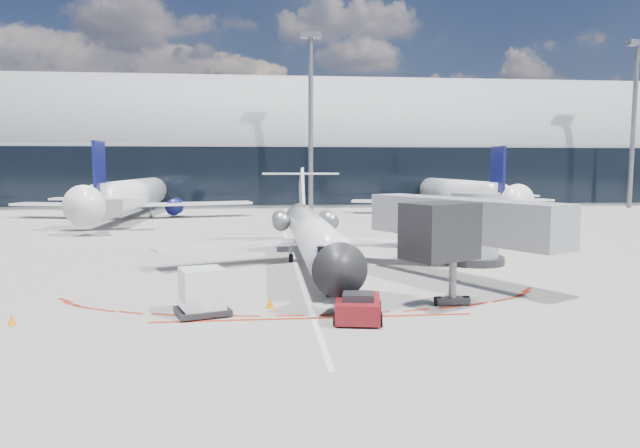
{
  "coord_description": "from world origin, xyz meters",
  "views": [
    {
      "loc": [
        -2.18,
        -35.55,
        6.58
      ],
      "look_at": [
        1.28,
        -1.74,
        3.11
      ],
      "focal_mm": 32.0,
      "sensor_mm": 36.0,
      "label": 1
    }
  ],
  "objects": [
    {
      "name": "pushback_tug",
      "position": [
        1.89,
        -11.91,
        0.54
      ],
      "size": [
        2.46,
        4.82,
        1.23
      ],
      "rotation": [
        0.0,
        0.0,
        -0.18
      ],
      "color": "#5D0D0E",
      "rests_on": "ground"
    },
    {
      "name": "bg_airliner_2",
      "position": [
        24.66,
        41.81,
        5.5
      ],
      "size": [
        33.97,
        35.97,
        10.99
      ],
      "primitive_type": null,
      "color": "silver",
      "rests_on": "ground"
    },
    {
      "name": "safety_cone_right",
      "position": [
        -1.85,
        -9.54,
        0.27
      ],
      "size": [
        0.39,
        0.39,
        0.54
      ],
      "primitive_type": "cone",
      "color": "orange",
      "rests_on": "ground"
    },
    {
      "name": "light_mast_centre",
      "position": [
        5.0,
        48.0,
        12.5
      ],
      "size": [
        0.7,
        0.7,
        25.0
      ],
      "primitive_type": "cylinder",
      "color": "slate",
      "rests_on": "ground"
    },
    {
      "name": "light_mast_east",
      "position": [
        55.0,
        48.0,
        12.5
      ],
      "size": [
        0.7,
        0.7,
        25.0
      ],
      "primitive_type": "cylinder",
      "color": "slate",
      "rests_on": "ground"
    },
    {
      "name": "jet_bridge",
      "position": [
        9.79,
        -3.01,
        3.01
      ],
      "size": [
        10.03,
        15.2,
        4.9
      ],
      "color": "gray",
      "rests_on": "ground"
    },
    {
      "name": "apron_centerline",
      "position": [
        0.0,
        2.0,
        0.01
      ],
      "size": [
        0.25,
        40.0,
        0.01
      ],
      "primitive_type": "cube",
      "color": "silver",
      "rests_on": "ground"
    },
    {
      "name": "ground",
      "position": [
        0.0,
        0.0,
        0.0
      ],
      "size": [
        260.0,
        260.0,
        0.0
      ],
      "primitive_type": "plane",
      "color": "slate",
      "rests_on": "ground"
    },
    {
      "name": "regional_jet",
      "position": [
        1.12,
        1.87,
        2.15
      ],
      "size": [
        20.87,
        25.73,
        6.44
      ],
      "color": "silver",
      "rests_on": "ground"
    },
    {
      "name": "ramp_worker",
      "position": [
        1.87,
        -9.57,
        0.78
      ],
      "size": [
        0.57,
        0.38,
        1.56
      ],
      "primitive_type": "imported",
      "rotation": [
        0.0,
        0.0,
        3.14
      ],
      "color": "#ACFF1A",
      "rests_on": "ground"
    },
    {
      "name": "safety_cone_left",
      "position": [
        -12.54,
        -11.33,
        0.24
      ],
      "size": [
        0.35,
        0.35,
        0.49
      ],
      "primitive_type": "cone",
      "color": "orange",
      "rests_on": "ground"
    },
    {
      "name": "terminal_building",
      "position": [
        0.0,
        64.97,
        8.52
      ],
      "size": [
        150.0,
        24.15,
        24.0
      ],
      "color": "#949699",
      "rests_on": "ground"
    },
    {
      "name": "apron_stop_bar",
      "position": [
        0.0,
        -11.5,
        0.01
      ],
      "size": [
        14.0,
        0.25,
        0.01
      ],
      "primitive_type": "cube",
      "color": "#9A2610",
      "rests_on": "ground"
    },
    {
      "name": "bg_airliner_1",
      "position": [
        -18.5,
        39.18,
        5.67
      ],
      "size": [
        35.06,
        37.13,
        11.34
      ],
      "primitive_type": null,
      "color": "silver",
      "rests_on": "ground"
    },
    {
      "name": "uld_container",
      "position": [
        -4.84,
        -10.49,
        1.04
      ],
      "size": [
        2.72,
        2.51,
        2.1
      ],
      "rotation": [
        0.0,
        0.0,
        0.32
      ],
      "color": "black",
      "rests_on": "ground"
    }
  ]
}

